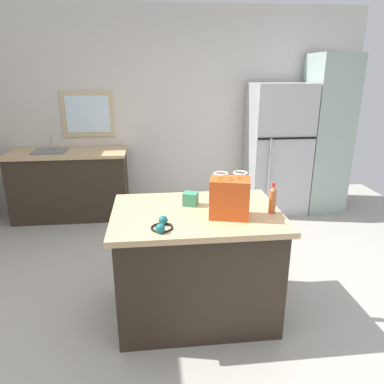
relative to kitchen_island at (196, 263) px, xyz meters
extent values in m
plane|color=#ADA89E|center=(0.04, -0.11, -0.44)|extent=(6.43, 6.43, 0.00)
cube|color=silver|center=(0.04, 2.57, 0.90)|extent=(5.11, 0.10, 2.68)
cube|color=#CCB78C|center=(-1.15, 2.52, 0.88)|extent=(0.68, 0.04, 0.60)
cube|color=white|center=(-1.15, 2.50, 0.88)|extent=(0.56, 0.02, 0.48)
cube|color=#33281E|center=(0.00, 0.00, -0.02)|extent=(1.17, 0.82, 0.83)
cube|color=tan|center=(0.00, 0.00, 0.41)|extent=(1.25, 0.90, 0.04)
cube|color=#B7B7BC|center=(1.36, 2.16, 0.42)|extent=(0.76, 0.66, 1.71)
cube|color=black|center=(1.36, 1.82, 0.62)|extent=(0.75, 0.01, 0.02)
cylinder|color=#B7B7BC|center=(1.15, 1.80, 0.25)|extent=(0.02, 0.02, 0.77)
cube|color=#9EB2A8|center=(2.02, 2.16, 0.60)|extent=(0.52, 0.63, 2.07)
cube|color=#33281E|center=(-1.39, 2.20, -0.02)|extent=(1.44, 0.59, 0.84)
cube|color=tan|center=(-1.39, 2.20, 0.42)|extent=(1.48, 0.63, 0.04)
cube|color=slate|center=(-1.61, 2.20, 0.39)|extent=(0.40, 0.32, 0.14)
cylinder|color=#B7B7BC|center=(-1.61, 2.34, 0.53)|extent=(0.03, 0.03, 0.18)
cylinder|color=#B7B7BC|center=(-1.61, 2.27, 0.62)|extent=(0.02, 0.14, 0.02)
cube|color=#DB511E|center=(0.22, -0.13, 0.57)|extent=(0.32, 0.26, 0.28)
torus|color=white|center=(0.15, -0.13, 0.76)|extent=(0.12, 0.12, 0.01)
torus|color=white|center=(0.29, -0.13, 0.76)|extent=(0.12, 0.12, 0.01)
cube|color=#388E66|center=(-0.03, 0.14, 0.48)|extent=(0.13, 0.13, 0.10)
cylinder|color=#C66633|center=(0.55, -0.09, 0.52)|extent=(0.05, 0.05, 0.18)
cone|color=#C66633|center=(0.55, -0.09, 0.62)|extent=(0.05, 0.05, 0.03)
cylinder|color=red|center=(0.55, -0.09, 0.65)|extent=(0.02, 0.02, 0.02)
torus|color=black|center=(-0.27, -0.28, 0.44)|extent=(0.17, 0.17, 0.01)
sphere|color=#19666B|center=(-0.28, -0.35, 0.47)|extent=(0.06, 0.06, 0.06)
sphere|color=#19666B|center=(-0.25, -0.21, 0.47)|extent=(0.06, 0.06, 0.06)
camera|label=1|loc=(-0.31, -2.47, 1.43)|focal=33.76mm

